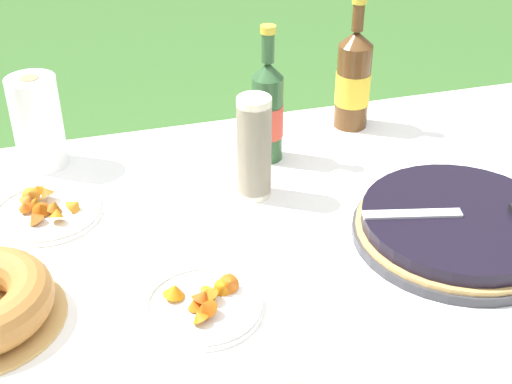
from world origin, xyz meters
TOP-DOWN VIEW (x-y plane):
  - garden_table at (0.00, 0.00)m, footprint 1.63×1.21m
  - tablecloth at (0.00, 0.00)m, footprint 1.64×1.22m
  - berry_tart at (0.26, -0.02)m, footprint 0.41×0.41m
  - serving_knife at (0.29, -0.02)m, footprint 0.37×0.11m
  - cup_stack at (-0.07, 0.25)m, footprint 0.07×0.07m
  - cider_bottle_green at (-0.00, 0.39)m, footprint 0.07×0.07m
  - cider_bottle_amber at (0.25, 0.49)m, footprint 0.09×0.09m
  - snack_plate_near at (-0.26, -0.08)m, footprint 0.21×0.21m
  - snack_plate_right at (-0.50, 0.29)m, footprint 0.22×0.22m
  - paper_towel_roll at (-0.50, 0.51)m, footprint 0.11×0.11m

SIDE VIEW (x-z plane):
  - garden_table at x=0.00m, z-range 0.32..1.08m
  - tablecloth at x=0.00m, z-range 0.70..0.80m
  - snack_plate_right at x=-0.50m, z-range 0.75..0.81m
  - snack_plate_near at x=-0.26m, z-range 0.75..0.80m
  - berry_tart at x=0.26m, z-range 0.76..0.82m
  - serving_knife at x=0.29m, z-range 0.82..0.83m
  - paper_towel_roll at x=-0.50m, z-range 0.76..0.98m
  - cup_stack at x=-0.07m, z-range 0.76..0.99m
  - cider_bottle_green at x=0.00m, z-range 0.72..1.04m
  - cider_bottle_amber at x=0.25m, z-range 0.72..1.05m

